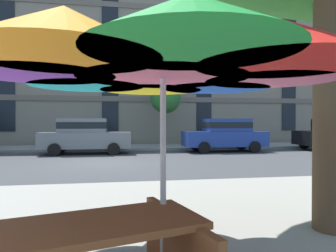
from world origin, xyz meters
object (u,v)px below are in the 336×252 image
Objects in this scene: sedan_gray at (85,135)px; sedan_blue at (225,134)px; sedan_black at (336,133)px; street_tree_middle at (165,99)px; patio_umbrella at (163,59)px.

sedan_gray and sedan_blue have the same top height.
sedan_blue is 1.00× the size of sedan_black.
sedan_black is at bearing 0.00° from sedan_gray.
street_tree_middle reaches higher than sedan_black.
sedan_black is 10.27m from street_tree_middle.
sedan_gray is 1.00× the size of sedan_blue.
patio_umbrella reaches higher than sedan_gray.
street_tree_middle is (-2.77, 3.29, 2.14)m from sedan_blue.
patio_umbrella is at bearing -112.64° from sedan_blue.
sedan_gray is 1.00× the size of sedan_black.
sedan_blue and sedan_black have the same top height.
sedan_gray and sedan_black have the same top height.
sedan_blue is 1.06× the size of street_tree_middle.
sedan_blue is at bearing -49.94° from street_tree_middle.
sedan_black is at bearing -19.13° from street_tree_middle.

